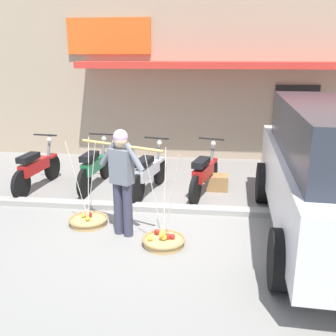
{
  "coord_description": "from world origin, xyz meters",
  "views": [
    {
      "loc": [
        0.94,
        -5.71,
        2.76
      ],
      "look_at": [
        0.2,
        0.6,
        0.85
      ],
      "focal_mm": 40.7,
      "sensor_mm": 36.0,
      "label": 1
    }
  ],
  "objects": [
    {
      "name": "motorcycle_nearest_shop",
      "position": [
        -2.71,
        1.57,
        0.45
      ],
      "size": [
        0.54,
        1.82,
        1.09
      ],
      "color": "black",
      "rests_on": "ground"
    },
    {
      "name": "fruit_basket_left_side",
      "position": [
        -1.08,
        -0.03,
        0.07
      ],
      "size": [
        0.65,
        0.65,
        1.45
      ],
      "color": "tan",
      "rests_on": "ground"
    },
    {
      "name": "storefront_building",
      "position": [
        1.13,
        6.98,
        2.1
      ],
      "size": [
        13.0,
        6.0,
        4.2
      ],
      "color": "tan",
      "rests_on": "ground"
    },
    {
      "name": "motorcycle_second_in_row",
      "position": [
        -1.51,
        1.8,
        0.45
      ],
      "size": [
        0.54,
        1.82,
        1.09
      ],
      "color": "black",
      "rests_on": "ground"
    },
    {
      "name": "sidewalk_curb",
      "position": [
        0.0,
        0.7,
        0.05
      ],
      "size": [
        20.0,
        0.24,
        0.1
      ],
      "primitive_type": "cube",
      "color": "gray",
      "rests_on": "ground"
    },
    {
      "name": "wooden_crate",
      "position": [
        1.09,
        1.95,
        0.16
      ],
      "size": [
        0.44,
        0.36,
        0.32
      ],
      "primitive_type": "cube",
      "color": "olive",
      "rests_on": "ground"
    },
    {
      "name": "motorcycle_third_in_row",
      "position": [
        -0.31,
        1.54,
        0.45
      ],
      "size": [
        0.6,
        1.79,
        1.09
      ],
      "color": "black",
      "rests_on": "ground"
    },
    {
      "name": "fruit_basket_right_side",
      "position": [
        0.27,
        -0.6,
        0.08
      ],
      "size": [
        0.65,
        0.65,
        1.45
      ],
      "color": "tan",
      "rests_on": "ground"
    },
    {
      "name": "ground_plane",
      "position": [
        0.0,
        0.0,
        0.0
      ],
      "size": [
        90.0,
        90.0,
        0.0
      ],
      "primitive_type": "plane",
      "color": "gray"
    },
    {
      "name": "fruit_vendor",
      "position": [
        -0.4,
        -0.32,
        0.98
      ],
      "size": [
        1.37,
        0.61,
        1.7
      ],
      "color": "#38384C",
      "rests_on": "ground"
    },
    {
      "name": "motorcycle_end_of_row",
      "position": [
        0.81,
        1.61,
        0.45
      ],
      "size": [
        0.65,
        1.78,
        1.09
      ],
      "color": "black",
      "rests_on": "ground"
    }
  ]
}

